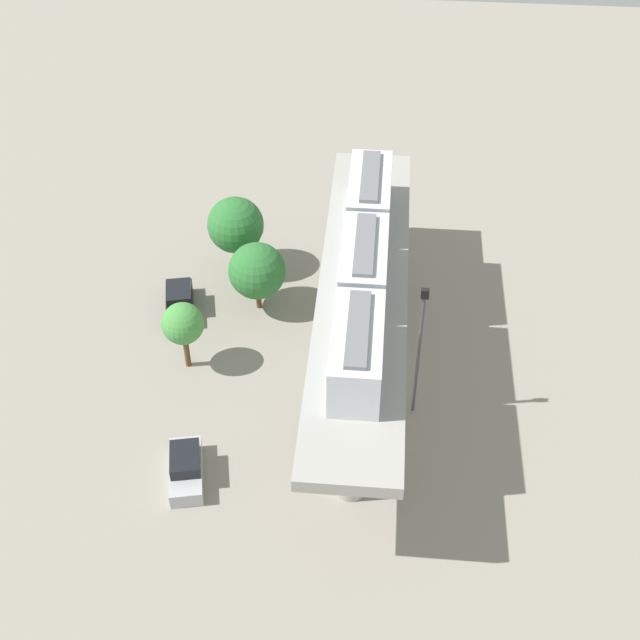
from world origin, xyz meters
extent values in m
plane|color=gray|center=(0.00, 0.00, 0.00)|extent=(120.00, 120.00, 0.00)
cylinder|color=#A8A59E|center=(0.00, -9.38, 3.07)|extent=(1.90, 1.90, 6.13)
cylinder|color=#A8A59E|center=(0.00, 0.00, 3.07)|extent=(1.90, 1.90, 6.13)
cylinder|color=#A8A59E|center=(0.00, 9.38, 3.07)|extent=(1.90, 1.90, 6.13)
cube|color=#A8A59E|center=(0.00, 0.00, 6.53)|extent=(5.20, 28.85, 0.80)
cube|color=silver|center=(0.00, -7.17, 8.43)|extent=(2.60, 6.60, 3.00)
cube|color=black|center=(0.00, -7.17, 8.68)|extent=(2.64, 6.07, 0.70)
cube|color=#1947B2|center=(0.00, -7.17, 7.68)|extent=(2.64, 6.34, 0.24)
cube|color=slate|center=(0.00, -7.17, 10.05)|extent=(1.10, 5.61, 0.24)
cube|color=silver|center=(0.00, -0.22, 8.43)|extent=(2.60, 6.60, 3.00)
cube|color=black|center=(0.00, -0.22, 8.68)|extent=(2.64, 6.07, 0.70)
cube|color=#1947B2|center=(0.00, -0.22, 7.68)|extent=(2.64, 6.34, 0.24)
cube|color=slate|center=(0.00, -0.22, 10.05)|extent=(1.10, 5.61, 0.24)
cube|color=silver|center=(0.00, 6.73, 8.43)|extent=(2.60, 6.60, 3.00)
cube|color=black|center=(0.00, 6.73, 8.68)|extent=(2.64, 6.07, 0.70)
cube|color=#1947B2|center=(0.00, 6.73, 7.68)|extent=(2.64, 6.34, 0.24)
cube|color=slate|center=(0.00, 6.73, 10.05)|extent=(1.10, 5.61, 0.24)
cube|color=#B2B5BA|center=(-9.22, -9.39, 0.50)|extent=(2.63, 4.48, 1.00)
cube|color=black|center=(-9.22, -9.24, 1.38)|extent=(2.08, 2.59, 0.76)
cube|color=black|center=(-12.51, 4.56, 0.50)|extent=(2.67, 4.49, 1.00)
cube|color=black|center=(-12.51, 4.71, 1.38)|extent=(2.10, 2.60, 0.76)
cylinder|color=brown|center=(-9.24, 9.44, 1.37)|extent=(0.36, 0.36, 2.74)
sphere|color=#2D7233|center=(-9.24, 9.44, 3.82)|extent=(3.96, 3.96, 3.96)
cylinder|color=brown|center=(-10.90, -0.63, 1.42)|extent=(0.36, 0.36, 2.85)
sphere|color=#479342|center=(-10.90, -0.63, 3.57)|extent=(2.64, 2.64, 2.64)
cylinder|color=brown|center=(-7.18, 5.35, 1.06)|extent=(0.36, 0.36, 2.12)
sphere|color=#2D7233|center=(-7.18, 5.35, 3.17)|extent=(3.84, 3.84, 3.84)
cylinder|color=#4C4C51|center=(3.40, -3.21, 4.47)|extent=(0.20, 0.20, 8.93)
cube|color=black|center=(3.40, -3.21, 9.23)|extent=(0.44, 0.28, 0.60)
camera|label=1|loc=(0.85, -38.56, 39.04)|focal=48.33mm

